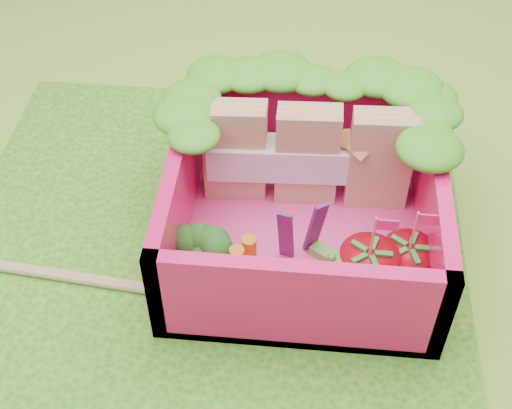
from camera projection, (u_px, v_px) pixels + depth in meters
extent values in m
plane|color=#9AD13B|center=(209.00, 249.00, 3.68)|extent=(14.00, 14.00, 0.00)
cube|color=#3E8B1F|center=(209.00, 247.00, 3.67)|extent=(2.60, 2.60, 0.03)
cube|color=#EC3C8F|center=(302.00, 238.00, 3.66)|extent=(1.30, 1.30, 0.05)
cube|color=#FF1566|center=(309.00, 124.00, 3.91)|extent=(1.30, 0.07, 0.55)
cube|color=#FF1566|center=(297.00, 307.00, 3.05)|extent=(1.30, 0.07, 0.55)
cube|color=#FF1566|center=(180.00, 196.00, 3.52)|extent=(0.07, 1.30, 0.55)
cube|color=#FF1566|center=(431.00, 213.00, 3.44)|extent=(0.07, 1.30, 0.55)
ellipsoid|color=#419A1C|center=(216.00, 73.00, 3.68)|extent=(0.30, 0.30, 0.11)
ellipsoid|color=#419A1C|center=(248.00, 75.00, 3.66)|extent=(0.30, 0.30, 0.11)
ellipsoid|color=#419A1C|center=(280.00, 76.00, 3.65)|extent=(0.30, 0.30, 0.11)
ellipsoid|color=#419A1C|center=(312.00, 78.00, 3.64)|extent=(0.30, 0.30, 0.11)
ellipsoid|color=#419A1C|center=(345.00, 80.00, 3.63)|extent=(0.30, 0.30, 0.11)
ellipsoid|color=#419A1C|center=(378.00, 82.00, 3.62)|extent=(0.30, 0.30, 0.11)
ellipsoid|color=#419A1C|center=(411.00, 84.00, 3.61)|extent=(0.30, 0.30, 0.11)
ellipsoid|color=#419A1C|center=(185.00, 132.00, 3.35)|extent=(0.27, 0.27, 0.10)
ellipsoid|color=#419A1C|center=(190.00, 113.00, 3.45)|extent=(0.27, 0.27, 0.10)
ellipsoid|color=#419A1C|center=(194.00, 95.00, 3.54)|extent=(0.27, 0.27, 0.10)
ellipsoid|color=#419A1C|center=(198.00, 79.00, 3.64)|extent=(0.27, 0.27, 0.10)
ellipsoid|color=#419A1C|center=(434.00, 147.00, 3.27)|extent=(0.27, 0.27, 0.10)
ellipsoid|color=#419A1C|center=(432.00, 127.00, 3.37)|extent=(0.27, 0.27, 0.10)
ellipsoid|color=#419A1C|center=(430.00, 109.00, 3.47)|extent=(0.27, 0.27, 0.10)
ellipsoid|color=#419A1C|center=(428.00, 92.00, 3.56)|extent=(0.27, 0.27, 0.10)
cube|color=#A88259|center=(235.00, 150.00, 3.67)|extent=(0.33, 0.16, 0.57)
cube|color=#A88259|center=(307.00, 155.00, 3.64)|extent=(0.33, 0.16, 0.57)
cube|color=#A88259|center=(380.00, 159.00, 3.62)|extent=(0.33, 0.16, 0.57)
cube|color=white|center=(307.00, 159.00, 3.66)|extent=(1.03, 0.22, 0.20)
cylinder|color=#689C4B|center=(201.00, 264.00, 3.43)|extent=(0.12, 0.12, 0.12)
ellipsoid|color=#144C1A|center=(200.00, 248.00, 3.34)|extent=(0.33, 0.33, 0.12)
cylinder|color=orange|center=(237.00, 270.00, 3.30)|extent=(0.07, 0.07, 0.29)
cylinder|color=orange|center=(249.00, 256.00, 3.38)|extent=(0.07, 0.07, 0.25)
cube|color=#501959|center=(286.00, 235.00, 3.39)|extent=(0.07, 0.04, 0.38)
cube|color=#501959|center=(316.00, 227.00, 3.42)|extent=(0.07, 0.05, 0.38)
cone|color=red|center=(367.00, 273.00, 3.29)|extent=(0.27, 0.27, 0.27)
cylinder|color=tan|center=(373.00, 237.00, 3.11)|extent=(0.01, 0.01, 0.24)
cube|color=#ED277D|center=(387.00, 225.00, 3.05)|extent=(0.10, 0.01, 0.06)
cone|color=red|center=(406.00, 266.00, 3.34)|extent=(0.25, 0.25, 0.25)
cylinder|color=tan|center=(414.00, 231.00, 3.16)|extent=(0.01, 0.01, 0.24)
cube|color=#ED277D|center=(429.00, 220.00, 3.10)|extent=(0.10, 0.01, 0.06)
cube|color=green|center=(402.00, 251.00, 3.53)|extent=(0.29, 0.27, 0.05)
cube|color=green|center=(404.00, 283.00, 3.39)|extent=(0.31, 0.23, 0.05)
cube|color=green|center=(342.00, 292.00, 3.36)|extent=(0.28, 0.27, 0.05)
cube|color=green|center=(339.00, 262.00, 3.48)|extent=(0.30, 0.24, 0.05)
cube|color=tan|center=(2.00, 268.00, 3.53)|extent=(2.28, 0.26, 0.04)
cube|color=tan|center=(13.00, 266.00, 3.54)|extent=(2.28, 0.26, 0.04)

